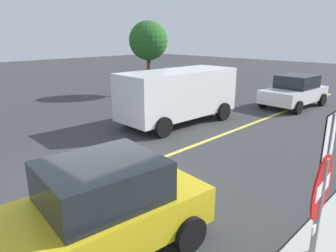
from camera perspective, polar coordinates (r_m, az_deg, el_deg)
ground_plane at (r=8.31m, az=-11.64°, el=-9.64°), size 80.00×80.00×0.00m
lane_marking_centre at (r=10.12m, az=2.54°, el=-4.44°), size 28.00×0.16×0.01m
stop_sign at (r=4.10m, az=25.61°, el=-14.53°), size 0.76×0.08×2.34m
speed_limit_sign at (r=5.28m, az=26.81°, el=-5.79°), size 0.54×0.06×2.52m
white_van at (r=12.96m, az=1.81°, el=5.99°), size 5.28×2.45×2.20m
car_yellow_far_lane at (r=5.41m, az=-13.02°, el=-14.90°), size 4.07×2.34×1.66m
car_white_mid_road at (r=17.39m, az=22.10°, el=5.93°), size 4.05×2.25×1.61m
tree_left_verge at (r=19.19m, az=-3.61°, el=15.22°), size 2.30×2.30×4.40m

